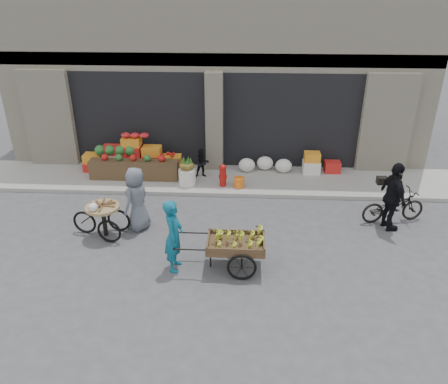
# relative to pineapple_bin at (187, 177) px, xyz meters

# --- Properties ---
(ground) EXTENTS (80.00, 80.00, 0.00)m
(ground) POSITION_rel_pineapple_bin_xyz_m (0.75, -3.60, -0.37)
(ground) COLOR #424244
(ground) RESTS_ON ground
(sidewalk) EXTENTS (18.00, 2.20, 0.12)m
(sidewalk) POSITION_rel_pineapple_bin_xyz_m (0.75, 0.50, -0.31)
(sidewalk) COLOR gray
(sidewalk) RESTS_ON ground
(building) EXTENTS (14.00, 6.45, 7.00)m
(building) POSITION_rel_pineapple_bin_xyz_m (0.75, 4.43, 3.00)
(building) COLOR beige
(building) RESTS_ON ground
(fruit_display) EXTENTS (3.10, 1.12, 1.24)m
(fruit_display) POSITION_rel_pineapple_bin_xyz_m (-1.73, 0.78, 0.30)
(fruit_display) COLOR red
(fruit_display) RESTS_ON sidewalk
(pineapple_bin) EXTENTS (0.52, 0.52, 0.50)m
(pineapple_bin) POSITION_rel_pineapple_bin_xyz_m (0.00, 0.00, 0.00)
(pineapple_bin) COLOR silver
(pineapple_bin) RESTS_ON sidewalk
(fire_hydrant) EXTENTS (0.22, 0.22, 0.71)m
(fire_hydrant) POSITION_rel_pineapple_bin_xyz_m (1.10, -0.05, 0.13)
(fire_hydrant) COLOR #A5140F
(fire_hydrant) RESTS_ON sidewalk
(orange_bucket) EXTENTS (0.32, 0.32, 0.30)m
(orange_bucket) POSITION_rel_pineapple_bin_xyz_m (1.60, -0.10, -0.10)
(orange_bucket) COLOR orange
(orange_bucket) RESTS_ON sidewalk
(right_bay_goods) EXTENTS (3.35, 0.60, 0.70)m
(right_bay_goods) POSITION_rel_pineapple_bin_xyz_m (3.36, 1.10, 0.04)
(right_bay_goods) COLOR silver
(right_bay_goods) RESTS_ON sidewalk
(seated_person) EXTENTS (0.51, 0.43, 0.93)m
(seated_person) POSITION_rel_pineapple_bin_xyz_m (0.40, 0.60, 0.21)
(seated_person) COLOR black
(seated_person) RESTS_ON sidewalk
(banana_cart) EXTENTS (2.17, 0.96, 0.91)m
(banana_cart) POSITION_rel_pineapple_bin_xyz_m (1.56, -4.08, 0.29)
(banana_cart) COLOR brown
(banana_cart) RESTS_ON ground
(vendor_woman) EXTENTS (0.43, 0.63, 1.69)m
(vendor_woman) POSITION_rel_pineapple_bin_xyz_m (0.27, -4.17, 0.47)
(vendor_woman) COLOR #0F5C77
(vendor_woman) RESTS_ON ground
(tricycle_cart) EXTENTS (1.46, 0.96, 0.95)m
(tricycle_cart) POSITION_rel_pineapple_bin_xyz_m (-1.71, -2.89, 0.20)
(tricycle_cart) COLOR #9E7F51
(tricycle_cart) RESTS_ON ground
(vendor_grey) EXTENTS (0.81, 0.97, 1.68)m
(vendor_grey) POSITION_rel_pineapple_bin_xyz_m (-0.94, -2.48, 0.47)
(vendor_grey) COLOR slate
(vendor_grey) RESTS_ON ground
(bicycle) EXTENTS (1.80, 0.95, 0.90)m
(bicycle) POSITION_rel_pineapple_bin_xyz_m (5.70, -1.77, 0.08)
(bicycle) COLOR black
(bicycle) RESTS_ON ground
(cyclist) EXTENTS (0.66, 1.14, 1.82)m
(cyclist) POSITION_rel_pineapple_bin_xyz_m (5.50, -2.17, 0.54)
(cyclist) COLOR black
(cyclist) RESTS_ON ground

